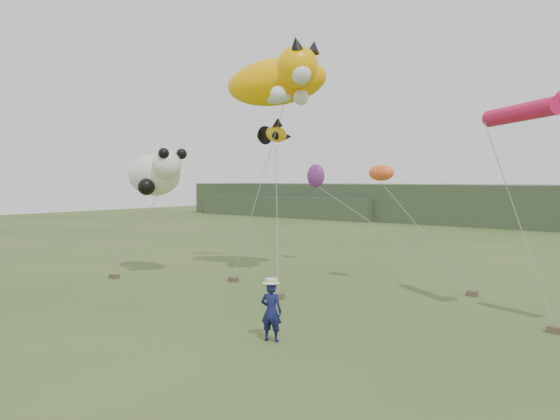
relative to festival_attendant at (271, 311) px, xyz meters
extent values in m
plane|color=#385123|center=(-1.45, 0.74, -0.84)|extent=(120.00, 120.00, 0.00)
cube|color=#2D3D28|center=(-31.45, 42.74, 0.41)|extent=(25.00, 8.00, 2.50)
imported|color=#13174A|center=(0.00, 0.00, 0.00)|extent=(0.72, 0.59, 1.69)
cube|color=brown|center=(-7.03, 5.83, -0.74)|extent=(0.39, 0.31, 0.20)
cube|color=brown|center=(-3.29, 4.36, -0.74)|extent=(0.39, 0.31, 0.20)
cube|color=brown|center=(6.04, 5.91, -0.74)|extent=(0.39, 0.31, 0.20)
cube|color=brown|center=(-11.87, 2.96, -0.74)|extent=(0.39, 0.31, 0.20)
cube|color=brown|center=(2.33, 9.50, -0.74)|extent=(0.39, 0.31, 0.20)
ellipsoid|color=#FFAC00|center=(-6.43, 8.13, 8.23)|extent=(5.36, 4.02, 2.60)
sphere|color=#FFAC00|center=(-4.47, 7.15, 8.52)|extent=(1.77, 1.77, 1.77)
cone|color=black|center=(-4.17, 6.66, 9.36)|extent=(0.55, 0.67, 0.66)
cone|color=black|center=(-3.97, 7.64, 9.36)|extent=(0.55, 0.64, 0.63)
sphere|color=white|center=(-4.07, 6.85, 8.13)|extent=(0.88, 0.88, 0.88)
ellipsoid|color=white|center=(-6.23, 7.84, 7.44)|extent=(1.73, 0.86, 0.54)
sphere|color=white|center=(-5.06, 6.56, 7.35)|extent=(0.69, 0.69, 0.69)
sphere|color=white|center=(-4.86, 7.93, 7.35)|extent=(0.69, 0.69, 0.69)
cylinder|color=#FFAC00|center=(-8.99, 8.92, 8.62)|extent=(1.83, 1.34, 1.07)
ellipsoid|color=#F0A90E|center=(-6.94, 8.74, 5.89)|extent=(1.65, 0.93, 1.02)
cone|color=black|center=(-8.18, 9.05, 5.89)|extent=(0.90, 1.06, 0.93)
cone|color=black|center=(-6.84, 8.74, 6.45)|extent=(0.51, 0.51, 0.41)
cone|color=black|center=(-6.64, 8.22, 5.79)|extent=(0.54, 0.58, 0.41)
cone|color=black|center=(-6.64, 9.25, 5.79)|extent=(0.54, 0.58, 0.41)
cylinder|color=#CE1041|center=(4.64, 7.00, 5.87)|extent=(2.89, 2.24, 0.66)
ellipsoid|color=white|center=(-11.20, 4.80, 3.93)|extent=(2.99, 1.99, 1.99)
sphere|color=white|center=(-9.87, 4.46, 4.37)|extent=(1.33, 1.33, 1.33)
sphere|color=black|center=(-9.54, 4.02, 4.87)|extent=(0.49, 0.49, 0.49)
sphere|color=black|center=(-9.43, 4.96, 4.87)|extent=(0.49, 0.49, 0.49)
sphere|color=black|center=(-10.64, 3.91, 3.38)|extent=(0.78, 0.78, 0.78)
sphere|color=black|center=(-12.08, 5.13, 3.49)|extent=(0.78, 0.78, 0.78)
ellipsoid|color=#FC5822|center=(-1.46, 9.06, 3.99)|extent=(1.14, 0.67, 0.67)
ellipsoid|color=#762A7F|center=(-7.05, 12.22, 3.90)|extent=(1.04, 0.69, 1.27)
camera|label=1|loc=(9.68, -11.66, 3.72)|focal=35.00mm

